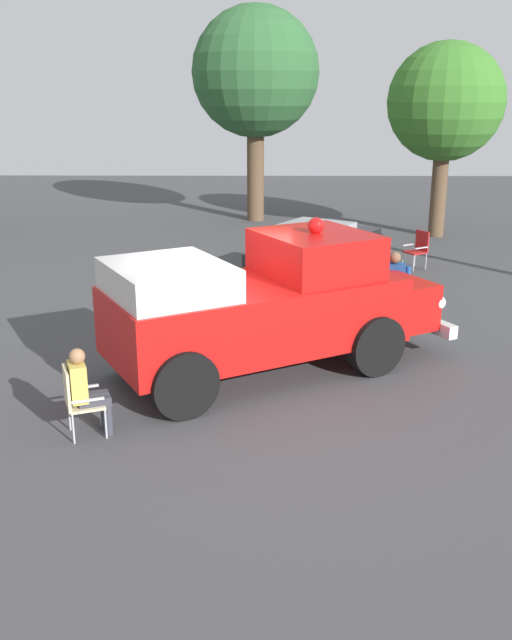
{
  "coord_description": "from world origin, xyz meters",
  "views": [
    {
      "loc": [
        0.77,
        -11.13,
        4.61
      ],
      "look_at": [
        0.65,
        0.21,
        0.96
      ],
      "focal_mm": 39.96,
      "sensor_mm": 36.0,
      "label": 1
    }
  ],
  "objects_px": {
    "oak_tree_left": "(255,73)",
    "oak_tree_distant": "(446,103)",
    "lawn_chair_spare": "(347,289)",
    "spectator_standing": "(393,287)",
    "lawn_chair_near_truck": "(77,397)",
    "lawn_chair_by_car": "(418,247)",
    "classic_hot_rod": "(318,251)",
    "spectator_seated": "(86,388)",
    "vintage_fire_truck": "(268,304)"
  },
  "relations": [
    {
      "from": "oak_tree_left",
      "to": "oak_tree_distant",
      "type": "height_order",
      "value": "oak_tree_left"
    },
    {
      "from": "lawn_chair_spare",
      "to": "oak_tree_distant",
      "type": "bearing_deg",
      "value": 66.0
    },
    {
      "from": "spectator_standing",
      "to": "oak_tree_distant",
      "type": "xyz_separation_m",
      "value": [
        3.2,
        10.11,
        3.28
      ]
    },
    {
      "from": "oak_tree_left",
      "to": "oak_tree_distant",
      "type": "xyz_separation_m",
      "value": [
        6.04,
        -3.0,
        -0.96
      ]
    },
    {
      "from": "lawn_chair_near_truck",
      "to": "oak_tree_left",
      "type": "height_order",
      "value": "oak_tree_left"
    },
    {
      "from": "lawn_chair_by_car",
      "to": "oak_tree_distant",
      "type": "bearing_deg",
      "value": 71.34
    },
    {
      "from": "lawn_chair_spare",
      "to": "oak_tree_distant",
      "type": "distance_m",
      "value": 10.36
    },
    {
      "from": "classic_hot_rod",
      "to": "lawn_chair_by_car",
      "type": "height_order",
      "value": "classic_hot_rod"
    },
    {
      "from": "lawn_chair_by_car",
      "to": "spectator_seated",
      "type": "height_order",
      "value": "spectator_seated"
    },
    {
      "from": "lawn_chair_by_car",
      "to": "lawn_chair_spare",
      "type": "distance_m",
      "value": 4.94
    },
    {
      "from": "lawn_chair_spare",
      "to": "oak_tree_left",
      "type": "xyz_separation_m",
      "value": [
        -2.1,
        11.86,
        4.61
      ]
    },
    {
      "from": "oak_tree_left",
      "to": "classic_hot_rod",
      "type": "bearing_deg",
      "value": -79.12
    },
    {
      "from": "spectator_seated",
      "to": "vintage_fire_truck",
      "type": "bearing_deg",
      "value": 43.64
    },
    {
      "from": "classic_hot_rod",
      "to": "spectator_standing",
      "type": "bearing_deg",
      "value": -75.12
    },
    {
      "from": "lawn_chair_near_truck",
      "to": "classic_hot_rod",
      "type": "bearing_deg",
      "value": 65.73
    },
    {
      "from": "vintage_fire_truck",
      "to": "classic_hot_rod",
      "type": "distance_m",
      "value": 6.44
    },
    {
      "from": "lawn_chair_near_truck",
      "to": "lawn_chair_by_car",
      "type": "distance_m",
      "value": 12.07
    },
    {
      "from": "spectator_seated",
      "to": "oak_tree_left",
      "type": "relative_size",
      "value": 0.17
    },
    {
      "from": "lawn_chair_near_truck",
      "to": "spectator_seated",
      "type": "height_order",
      "value": "spectator_seated"
    },
    {
      "from": "vintage_fire_truck",
      "to": "lawn_chair_near_truck",
      "type": "bearing_deg",
      "value": -137.1
    },
    {
      "from": "lawn_chair_near_truck",
      "to": "spectator_seated",
      "type": "xyz_separation_m",
      "value": [
        0.12,
        0.05,
        0.11
      ]
    },
    {
      "from": "classic_hot_rod",
      "to": "oak_tree_distant",
      "type": "relative_size",
      "value": 0.76
    },
    {
      "from": "lawn_chair_by_car",
      "to": "spectator_seated",
      "type": "distance_m",
      "value": 11.96
    },
    {
      "from": "vintage_fire_truck",
      "to": "oak_tree_left",
      "type": "distance_m",
      "value": 15.59
    },
    {
      "from": "vintage_fire_truck",
      "to": "oak_tree_left",
      "type": "bearing_deg",
      "value": 91.49
    },
    {
      "from": "vintage_fire_truck",
      "to": "lawn_chair_spare",
      "type": "bearing_deg",
      "value": 62.0
    },
    {
      "from": "lawn_chair_spare",
      "to": "spectator_standing",
      "type": "bearing_deg",
      "value": -59.34
    },
    {
      "from": "vintage_fire_truck",
      "to": "lawn_chair_by_car",
      "type": "distance_m",
      "value": 8.59
    },
    {
      "from": "spectator_seated",
      "to": "oak_tree_left",
      "type": "distance_m",
      "value": 18.18
    },
    {
      "from": "spectator_seated",
      "to": "lawn_chair_near_truck",
      "type": "bearing_deg",
      "value": -157.05
    },
    {
      "from": "lawn_chair_near_truck",
      "to": "lawn_chair_spare",
      "type": "height_order",
      "value": "same"
    },
    {
      "from": "vintage_fire_truck",
      "to": "spectator_seated",
      "type": "xyz_separation_m",
      "value": [
        -2.54,
        -2.42,
        -0.5
      ]
    },
    {
      "from": "lawn_chair_spare",
      "to": "spectator_seated",
      "type": "relative_size",
      "value": 0.79
    },
    {
      "from": "oak_tree_left",
      "to": "oak_tree_distant",
      "type": "distance_m",
      "value": 6.81
    },
    {
      "from": "lawn_chair_near_truck",
      "to": "oak_tree_distant",
      "type": "distance_m",
      "value": 17.13
    },
    {
      "from": "oak_tree_left",
      "to": "lawn_chair_near_truck",
      "type": "bearing_deg",
      "value": -97.36
    },
    {
      "from": "vintage_fire_truck",
      "to": "spectator_seated",
      "type": "bearing_deg",
      "value": -136.36
    },
    {
      "from": "oak_tree_distant",
      "to": "spectator_standing",
      "type": "bearing_deg",
      "value": -107.57
    },
    {
      "from": "lawn_chair_spare",
      "to": "classic_hot_rod",
      "type": "bearing_deg",
      "value": 97.58
    },
    {
      "from": "lawn_chair_spare",
      "to": "lawn_chair_by_car",
      "type": "bearing_deg",
      "value": 60.83
    },
    {
      "from": "spectator_standing",
      "to": "lawn_chair_spare",
      "type": "bearing_deg",
      "value": 120.66
    },
    {
      "from": "lawn_chair_spare",
      "to": "vintage_fire_truck",
      "type": "bearing_deg",
      "value": -118.0
    },
    {
      "from": "spectator_seated",
      "to": "spectator_standing",
      "type": "xyz_separation_m",
      "value": [
        4.98,
        4.37,
        0.27
      ]
    },
    {
      "from": "classic_hot_rod",
      "to": "spectator_standing",
      "type": "height_order",
      "value": "spectator_standing"
    },
    {
      "from": "lawn_chair_near_truck",
      "to": "oak_tree_distant",
      "type": "height_order",
      "value": "oak_tree_distant"
    },
    {
      "from": "classic_hot_rod",
      "to": "lawn_chair_by_car",
      "type": "xyz_separation_m",
      "value": [
        2.82,
        1.23,
        -0.16
      ]
    },
    {
      "from": "classic_hot_rod",
      "to": "oak_tree_distant",
      "type": "bearing_deg",
      "value": 52.97
    },
    {
      "from": "spectator_seated",
      "to": "oak_tree_distant",
      "type": "xyz_separation_m",
      "value": [
        8.18,
        14.48,
        3.55
      ]
    },
    {
      "from": "classic_hot_rod",
      "to": "lawn_chair_near_truck",
      "type": "bearing_deg",
      "value": -114.27
    },
    {
      "from": "classic_hot_rod",
      "to": "lawn_chair_near_truck",
      "type": "height_order",
      "value": "classic_hot_rod"
    }
  ]
}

